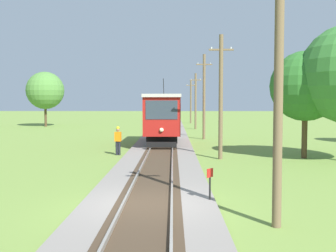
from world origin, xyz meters
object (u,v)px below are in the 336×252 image
object	(u,v)px
tree_left_near	(45,91)
tree_right_near	(305,86)
utility_pole_foreground	(279,76)
trackside_signal_marker	(210,185)
red_tram	(163,116)
track_worker	(118,139)
utility_pole_far	(196,100)
utility_pole_distant	(191,101)
utility_pole_near_tram	(221,96)
utility_pole_mid	(204,96)

from	to	relation	value
tree_left_near	tree_right_near	world-z (taller)	tree_left_near
utility_pole_foreground	trackside_signal_marker	world-z (taller)	utility_pole_foreground
utility_pole_foreground	tree_right_near	world-z (taller)	utility_pole_foreground
trackside_signal_marker	tree_left_near	bearing A→B (deg)	114.51
red_tram	trackside_signal_marker	size ratio (longest dim) A/B	7.24
tree_right_near	track_worker	bearing A→B (deg)	173.70
utility_pole_far	utility_pole_distant	bearing A→B (deg)	90.00
red_tram	utility_pole_near_tram	bearing A→B (deg)	-64.37
red_tram	trackside_signal_marker	bearing A→B (deg)	-83.68
utility_pole_near_tram	utility_pole_far	world-z (taller)	utility_pole_near_tram
utility_pole_distant	track_worker	size ratio (longest dim) A/B	3.72
track_worker	tree_right_near	size ratio (longest dim) A/B	0.29
utility_pole_near_tram	tree_left_near	world-z (taller)	tree_left_near
utility_pole_near_tram	utility_pole_mid	distance (m)	12.15
utility_pole_distant	trackside_signal_marker	world-z (taller)	utility_pole_distant
red_tram	utility_pole_far	bearing A→B (deg)	79.00
utility_pole_far	tree_right_near	distance (m)	25.24
utility_pole_near_tram	utility_pole_mid	bearing A→B (deg)	90.00
utility_pole_mid	trackside_signal_marker	distance (m)	22.57
utility_pole_far	track_worker	xyz separation A→B (m)	(-6.13, -23.52, -2.48)
utility_pole_far	tree_left_near	distance (m)	20.44
utility_pole_mid	track_worker	xyz separation A→B (m)	(-6.13, -10.53, -2.84)
tree_left_near	red_tram	bearing A→B (deg)	-54.21
red_tram	track_worker	world-z (taller)	red_tram
utility_pole_near_tram	track_worker	bearing A→B (deg)	165.23
utility_pole_foreground	red_tram	bearing A→B (deg)	100.10
red_tram	utility_pole_foreground	world-z (taller)	utility_pole_foreground
tree_right_near	utility_pole_foreground	bearing A→B (deg)	-111.28
utility_pole_near_tram	tree_right_near	xyz separation A→B (m)	(4.93, 0.39, 0.55)
track_worker	utility_pole_far	bearing A→B (deg)	173.13
utility_pole_foreground	tree_right_near	distance (m)	13.59
utility_pole_foreground	utility_pole_near_tram	size ratio (longest dim) A/B	1.09
utility_pole_near_tram	utility_pole_foreground	bearing A→B (deg)	-90.00
utility_pole_foreground	utility_pole_far	distance (m)	37.40
utility_pole_near_tram	tree_right_near	distance (m)	4.98
utility_pole_foreground	utility_pole_far	xyz separation A→B (m)	(0.00, 37.40, -0.48)
red_tram	track_worker	size ratio (longest dim) A/B	4.79
utility_pole_foreground	utility_pole_mid	xyz separation A→B (m)	(0.00, 24.42, -0.12)
track_worker	tree_right_near	xyz separation A→B (m)	(11.06, -1.22, 3.21)
utility_pole_near_tram	tree_right_near	world-z (taller)	utility_pole_near_tram
utility_pole_far	trackside_signal_marker	bearing A→B (deg)	-92.52
utility_pole_distant	tree_left_near	size ratio (longest dim) A/B	0.91
utility_pole_distant	utility_pole_far	bearing A→B (deg)	-90.00
tree_left_near	tree_right_near	distance (m)	38.54
utility_pole_far	track_worker	size ratio (longest dim) A/B	3.78
utility_pole_mid	utility_pole_far	world-z (taller)	utility_pole_mid
trackside_signal_marker	tree_left_near	xyz separation A→B (m)	(-18.27, 40.07, 4.15)
utility_pole_mid	trackside_signal_marker	world-z (taller)	utility_pole_mid
utility_pole_near_tram	utility_pole_far	distance (m)	25.13
utility_pole_mid	tree_right_near	size ratio (longest dim) A/B	1.20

